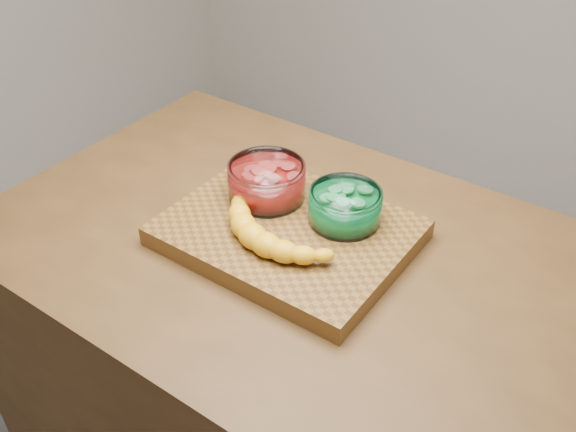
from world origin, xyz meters
The scene contains 5 objects.
counter centered at (0.00, 0.00, 0.45)m, with size 1.20×0.80×0.90m, color #4E3217.
cutting_board centered at (0.00, 0.00, 0.92)m, with size 0.45×0.35×0.04m, color brown.
bowl_red centered at (-0.09, 0.05, 0.98)m, with size 0.16×0.16×0.07m.
bowl_green centered at (0.08, 0.07, 0.97)m, with size 0.14×0.14×0.07m.
banana centered at (0.00, -0.04, 0.96)m, with size 0.30×0.18×0.04m, color #EEA815, non-canonical shape.
Camera 1 is at (0.56, -0.80, 1.68)m, focal length 40.00 mm.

